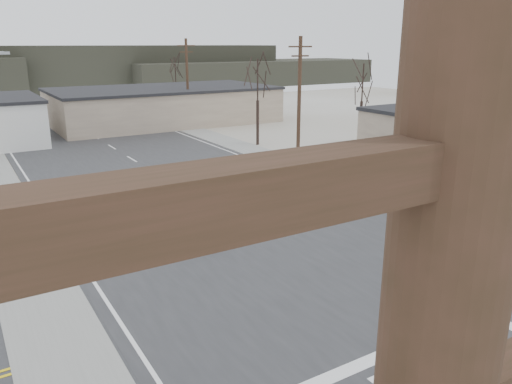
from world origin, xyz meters
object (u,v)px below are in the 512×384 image
(sedan_crossing, at_px, (190,214))
(car_far_a, at_px, (86,116))
(car_parked_red, at_px, (465,173))
(car_parked_silver, at_px, (377,162))
(fire_hydrant, at_px, (35,253))
(car_far_b, at_px, (30,106))

(sedan_crossing, relative_size, car_far_a, 0.92)
(sedan_crossing, distance_m, car_parked_red, 20.22)
(car_far_a, bearing_deg, car_parked_silver, 86.44)
(car_far_a, relative_size, car_parked_silver, 1.16)
(fire_hydrant, height_order, car_parked_red, car_parked_red)
(sedan_crossing, xyz_separation_m, car_far_a, (4.22, 40.94, -0.03))
(fire_hydrant, height_order, car_far_b, car_far_b)
(car_far_a, height_order, car_parked_red, car_far_a)
(fire_hydrant, bearing_deg, car_parked_silver, 9.79)
(car_far_b, xyz_separation_m, car_parked_red, (20.30, -57.56, -0.12))
(car_far_a, relative_size, car_far_b, 1.13)
(car_far_b, height_order, car_parked_red, car_far_b)
(fire_hydrant, bearing_deg, car_far_a, 73.91)
(car_parked_red, xyz_separation_m, car_parked_silver, (-2.80, 5.73, -0.02))
(fire_hydrant, xyz_separation_m, car_parked_silver, (25.02, 4.32, 0.24))
(car_parked_red, bearing_deg, fire_hydrant, 98.35)
(sedan_crossing, height_order, car_parked_red, sedan_crossing)
(car_parked_silver, bearing_deg, fire_hydrant, 114.26)
(car_far_b, xyz_separation_m, car_parked_silver, (17.50, -51.83, -0.14))
(car_far_a, xyz_separation_m, car_far_b, (-4.37, 14.90, 0.03))
(sedan_crossing, distance_m, car_parked_silver, 17.80)
(car_far_a, distance_m, car_far_b, 15.53)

